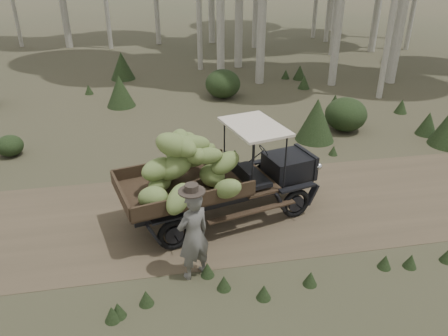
{
  "coord_description": "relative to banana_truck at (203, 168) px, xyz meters",
  "views": [
    {
      "loc": [
        -1.0,
        -8.6,
        5.66
      ],
      "look_at": [
        0.57,
        -0.1,
        1.23
      ],
      "focal_mm": 35.0,
      "sensor_mm": 36.0,
      "label": 1
    }
  ],
  "objects": [
    {
      "name": "farmer",
      "position": [
        -0.45,
        -1.81,
        -0.41
      ],
      "size": [
        0.79,
        0.7,
        1.99
      ],
      "rotation": [
        0.0,
        0.0,
        3.62
      ],
      "color": "#5B5953",
      "rests_on": "ground"
    },
    {
      "name": "ground",
      "position": [
        -0.09,
        0.25,
        -1.35
      ],
      "size": [
        120.0,
        120.0,
        0.0
      ],
      "primitive_type": "plane",
      "color": "#473D2B",
      "rests_on": "ground"
    },
    {
      "name": "undergrowth",
      "position": [
        0.04,
        1.89,
        -0.82
      ],
      "size": [
        24.07,
        25.72,
        1.39
      ],
      "color": "#233319",
      "rests_on": "ground"
    },
    {
      "name": "banana_truck",
      "position": [
        0.0,
        0.0,
        0.0
      ],
      "size": [
        4.87,
        2.9,
        2.42
      ],
      "rotation": [
        0.0,
        0.0,
        0.24
      ],
      "color": "black",
      "rests_on": "ground"
    },
    {
      "name": "dirt_track",
      "position": [
        -0.09,
        0.25,
        -1.35
      ],
      "size": [
        70.0,
        4.0,
        0.01
      ],
      "primitive_type": "cube",
      "color": "brown",
      "rests_on": "ground"
    }
  ]
}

